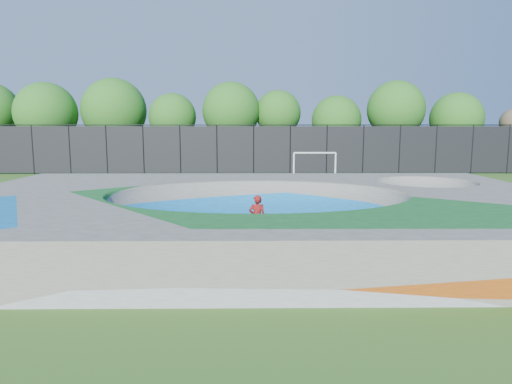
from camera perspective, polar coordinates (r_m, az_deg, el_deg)
ground at (r=16.87m, az=0.12°, el=-5.16°), size 120.00×120.00×0.00m
skate_deck at (r=16.71m, az=0.12°, el=-2.66°), size 22.00×14.00×1.50m
skater at (r=15.67m, az=0.15°, el=-3.24°), size 0.58×0.38×1.58m
skateboard at (r=15.84m, az=0.15°, el=-5.96°), size 0.80×0.34×0.05m
soccer_goal at (r=33.13m, az=7.35°, el=3.88°), size 3.13×0.12×2.06m
fence at (r=37.46m, az=-0.30°, el=5.46°), size 48.09×0.09×4.04m
treeline at (r=42.81m, az=-5.89°, el=9.75°), size 52.99×7.01×8.32m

